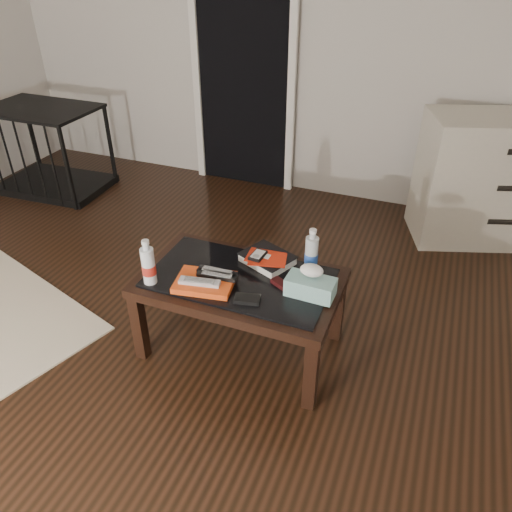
{
  "coord_description": "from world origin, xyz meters",
  "views": [
    {
      "loc": [
        1.23,
        -1.42,
        1.91
      ],
      "look_at": [
        0.47,
        0.53,
        0.55
      ],
      "focal_mm": 35.0,
      "sensor_mm": 36.0,
      "label": 1
    }
  ],
  "objects_px": {
    "textbook": "(267,259)",
    "water_bottle_right": "(312,250)",
    "dresser": "(508,180)",
    "pet_crate": "(52,163)",
    "coffee_table": "(240,287)",
    "tissue_box": "(310,287)",
    "water_bottle_left": "(148,262)"
  },
  "relations": [
    {
      "from": "textbook",
      "to": "water_bottle_right",
      "type": "bearing_deg",
      "value": 26.98
    },
    {
      "from": "textbook",
      "to": "water_bottle_right",
      "type": "distance_m",
      "value": 0.25
    },
    {
      "from": "coffee_table",
      "to": "dresser",
      "type": "height_order",
      "value": "dresser"
    },
    {
      "from": "coffee_table",
      "to": "textbook",
      "type": "height_order",
      "value": "textbook"
    },
    {
      "from": "coffee_table",
      "to": "pet_crate",
      "type": "relative_size",
      "value": 1.08
    },
    {
      "from": "coffee_table",
      "to": "water_bottle_right",
      "type": "height_order",
      "value": "water_bottle_right"
    },
    {
      "from": "dresser",
      "to": "textbook",
      "type": "relative_size",
      "value": 5.19
    },
    {
      "from": "pet_crate",
      "to": "water_bottle_right",
      "type": "height_order",
      "value": "pet_crate"
    },
    {
      "from": "textbook",
      "to": "tissue_box",
      "type": "height_order",
      "value": "tissue_box"
    },
    {
      "from": "dresser",
      "to": "water_bottle_right",
      "type": "xyz_separation_m",
      "value": [
        -0.98,
        -1.6,
        0.13
      ]
    },
    {
      "from": "coffee_table",
      "to": "water_bottle_left",
      "type": "relative_size",
      "value": 4.2
    },
    {
      "from": "textbook",
      "to": "tissue_box",
      "type": "relative_size",
      "value": 1.09
    },
    {
      "from": "water_bottle_right",
      "to": "tissue_box",
      "type": "xyz_separation_m",
      "value": [
        0.06,
        -0.2,
        -0.07
      ]
    },
    {
      "from": "water_bottle_right",
      "to": "dresser",
      "type": "bearing_deg",
      "value": 58.57
    },
    {
      "from": "pet_crate",
      "to": "water_bottle_right",
      "type": "distance_m",
      "value": 2.86
    },
    {
      "from": "coffee_table",
      "to": "tissue_box",
      "type": "distance_m",
      "value": 0.38
    },
    {
      "from": "pet_crate",
      "to": "water_bottle_left",
      "type": "bearing_deg",
      "value": -40.26
    },
    {
      "from": "water_bottle_left",
      "to": "tissue_box",
      "type": "height_order",
      "value": "water_bottle_left"
    },
    {
      "from": "water_bottle_left",
      "to": "pet_crate",
      "type": "bearing_deg",
      "value": 142.69
    },
    {
      "from": "dresser",
      "to": "water_bottle_left",
      "type": "height_order",
      "value": "dresser"
    },
    {
      "from": "water_bottle_right",
      "to": "tissue_box",
      "type": "relative_size",
      "value": 1.03
    },
    {
      "from": "dresser",
      "to": "water_bottle_right",
      "type": "relative_size",
      "value": 5.45
    },
    {
      "from": "coffee_table",
      "to": "dresser",
      "type": "bearing_deg",
      "value": 54.25
    },
    {
      "from": "dresser",
      "to": "pet_crate",
      "type": "relative_size",
      "value": 1.4
    },
    {
      "from": "water_bottle_right",
      "to": "coffee_table",
      "type": "bearing_deg",
      "value": -148.66
    },
    {
      "from": "dresser",
      "to": "textbook",
      "type": "distance_m",
      "value": 2.01
    },
    {
      "from": "coffee_table",
      "to": "water_bottle_right",
      "type": "xyz_separation_m",
      "value": [
        0.31,
        0.19,
        0.18
      ]
    },
    {
      "from": "pet_crate",
      "to": "textbook",
      "type": "distance_m",
      "value": 2.65
    },
    {
      "from": "dresser",
      "to": "pet_crate",
      "type": "distance_m",
      "value": 3.64
    },
    {
      "from": "water_bottle_left",
      "to": "tissue_box",
      "type": "relative_size",
      "value": 1.03
    },
    {
      "from": "coffee_table",
      "to": "water_bottle_left",
      "type": "distance_m",
      "value": 0.48
    },
    {
      "from": "tissue_box",
      "to": "dresser",
      "type": "bearing_deg",
      "value": 64.53
    }
  ]
}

